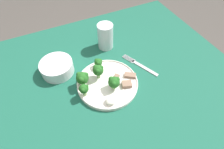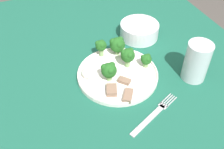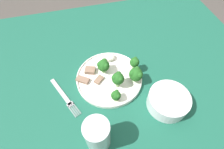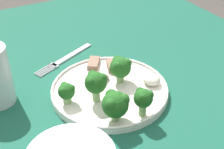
{
  "view_description": "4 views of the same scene",
  "coord_description": "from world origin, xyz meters",
  "px_view_note": "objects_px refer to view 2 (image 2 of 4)",
  "views": [
    {
      "loc": [
        -0.14,
        -0.39,
        1.36
      ],
      "look_at": [
        0.05,
        0.02,
        0.8
      ],
      "focal_mm": 28.0,
      "sensor_mm": 36.0,
      "label": 1
    },
    {
      "loc": [
        0.58,
        -0.23,
        1.33
      ],
      "look_at": [
        0.05,
        -0.02,
        0.79
      ],
      "focal_mm": 42.0,
      "sensor_mm": 36.0,
      "label": 2
    },
    {
      "loc": [
        0.12,
        0.39,
        1.32
      ],
      "look_at": [
        0.02,
        0.03,
        0.8
      ],
      "focal_mm": 28.0,
      "sensor_mm": 36.0,
      "label": 3
    },
    {
      "loc": [
        -0.46,
        0.27,
        1.17
      ],
      "look_at": [
        0.04,
        -0.0,
        0.78
      ],
      "focal_mm": 50.0,
      "sensor_mm": 36.0,
      "label": 4
    }
  ],
  "objects_px": {
    "cream_bowl": "(139,31)",
    "drinking_glass": "(196,63)",
    "dinner_plate": "(118,74)",
    "fork": "(154,115)"
  },
  "relations": [
    {
      "from": "fork",
      "to": "cream_bowl",
      "type": "distance_m",
      "value": 0.38
    },
    {
      "from": "dinner_plate",
      "to": "cream_bowl",
      "type": "xyz_separation_m",
      "value": [
        -0.17,
        0.16,
        0.02
      ]
    },
    {
      "from": "dinner_plate",
      "to": "fork",
      "type": "height_order",
      "value": "dinner_plate"
    },
    {
      "from": "drinking_glass",
      "to": "dinner_plate",
      "type": "bearing_deg",
      "value": -112.17
    },
    {
      "from": "dinner_plate",
      "to": "drinking_glass",
      "type": "bearing_deg",
      "value": 67.83
    },
    {
      "from": "drinking_glass",
      "to": "cream_bowl",
      "type": "bearing_deg",
      "value": -166.63
    },
    {
      "from": "dinner_plate",
      "to": "drinking_glass",
      "type": "distance_m",
      "value": 0.24
    },
    {
      "from": "cream_bowl",
      "to": "drinking_glass",
      "type": "height_order",
      "value": "drinking_glass"
    },
    {
      "from": "dinner_plate",
      "to": "cream_bowl",
      "type": "bearing_deg",
      "value": 137.04
    },
    {
      "from": "cream_bowl",
      "to": "drinking_glass",
      "type": "xyz_separation_m",
      "value": [
        0.26,
        0.06,
        0.03
      ]
    }
  ]
}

